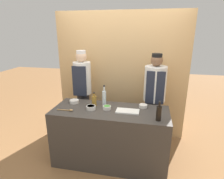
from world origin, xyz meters
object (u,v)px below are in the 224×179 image
at_px(bottle_clear, 104,98).
at_px(sauce_bowl_green, 107,107).
at_px(bottle_vinegar, 94,101).
at_px(cutting_board, 128,111).
at_px(sauce_bowl_yellow, 143,106).
at_px(chef_left, 83,92).
at_px(chef_right, 154,99).
at_px(sauce_bowl_white, 74,101).
at_px(wooden_spoon, 67,110).
at_px(sauce_bowl_orange, 91,107).
at_px(bottle_soy, 159,113).

bearing_deg(bottle_clear, sauce_bowl_green, -61.92).
bearing_deg(bottle_vinegar, cutting_board, -13.01).
relative_size(sauce_bowl_yellow, bottle_clear, 0.38).
height_order(sauce_bowl_green, chef_left, chef_left).
height_order(sauce_bowl_green, sauce_bowl_yellow, sauce_bowl_green).
bearing_deg(bottle_vinegar, chef_right, 27.70).
bearing_deg(sauce_bowl_white, cutting_board, -10.77).
xyz_separation_m(cutting_board, wooden_spoon, (-0.89, -0.14, 0.00)).
bearing_deg(sauce_bowl_green, chef_right, 39.90).
distance_m(sauce_bowl_orange, bottle_soy, 1.01).
distance_m(sauce_bowl_yellow, bottle_soy, 0.47).
distance_m(sauce_bowl_orange, cutting_board, 0.56).
distance_m(sauce_bowl_yellow, chef_left, 1.20).
bearing_deg(chef_right, sauce_bowl_orange, -145.61).
bearing_deg(bottle_soy, wooden_spoon, 178.07).
distance_m(sauce_bowl_green, bottle_vinegar, 0.26).
bearing_deg(sauce_bowl_green, chef_left, 135.43).
bearing_deg(sauce_bowl_yellow, chef_right, 67.34).
bearing_deg(sauce_bowl_orange, cutting_board, 2.66).
relative_size(sauce_bowl_orange, chef_left, 0.08).
distance_m(sauce_bowl_yellow, bottle_vinegar, 0.77).
xyz_separation_m(sauce_bowl_white, bottle_clear, (0.51, -0.00, 0.10)).
height_order(bottle_clear, wooden_spoon, bottle_clear).
height_order(cutting_board, wooden_spoon, wooden_spoon).
distance_m(bottle_clear, chef_left, 0.69).
xyz_separation_m(sauce_bowl_orange, wooden_spoon, (-0.33, -0.12, -0.02)).
xyz_separation_m(sauce_bowl_white, bottle_soy, (1.34, -0.36, 0.08)).
relative_size(bottle_vinegar, bottle_soy, 0.80).
height_order(bottle_vinegar, chef_left, chef_left).
relative_size(bottle_clear, wooden_spoon, 1.33).
xyz_separation_m(sauce_bowl_green, wooden_spoon, (-0.57, -0.17, -0.02)).
bearing_deg(sauce_bowl_orange, sauce_bowl_green, 12.93).
bearing_deg(sauce_bowl_green, bottle_vinegar, 156.72).
distance_m(bottle_soy, chef_right, 0.81).
bearing_deg(bottle_soy, cutting_board, 156.51).
bearing_deg(bottle_vinegar, sauce_bowl_orange, -92.03).
height_order(sauce_bowl_white, chef_left, chef_left).
bearing_deg(bottle_clear, bottle_soy, -23.40).
bearing_deg(chef_right, sauce_bowl_yellow, -112.66).
distance_m(cutting_board, chef_left, 1.11).
relative_size(sauce_bowl_yellow, cutting_board, 0.38).
distance_m(bottle_soy, wooden_spoon, 1.33).
distance_m(bottle_clear, bottle_vinegar, 0.17).
height_order(sauce_bowl_yellow, sauce_bowl_orange, sauce_bowl_orange).
bearing_deg(chef_left, bottle_clear, -40.56).
relative_size(cutting_board, chef_right, 0.20).
bearing_deg(wooden_spoon, chef_left, 92.27).
relative_size(bottle_soy, wooden_spoon, 1.09).
relative_size(cutting_board, bottle_soy, 1.23).
height_order(bottle_soy, chef_left, chef_left).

